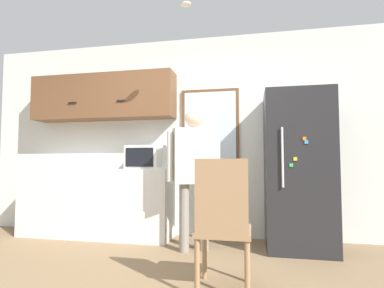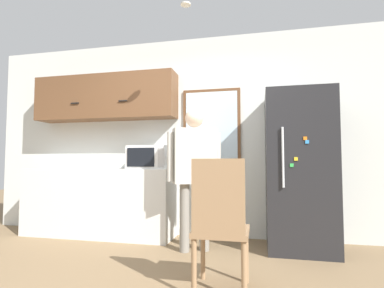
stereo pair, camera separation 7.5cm
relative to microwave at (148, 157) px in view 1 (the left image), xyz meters
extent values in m
cube|color=silver|center=(0.45, 0.34, 0.30)|extent=(6.00, 0.06, 2.70)
cube|color=silver|center=(-0.72, 0.03, -0.60)|extent=(2.05, 0.55, 0.90)
cube|color=brown|center=(-0.72, 0.14, 0.84)|extent=(2.05, 0.34, 0.62)
cube|color=black|center=(-1.08, -0.04, 0.75)|extent=(0.12, 0.01, 0.01)
cube|color=black|center=(-0.37, -0.04, 0.75)|extent=(0.12, 0.01, 0.01)
cube|color=white|center=(0.00, 0.00, 0.00)|extent=(0.51, 0.38, 0.30)
cube|color=black|center=(-0.05, -0.19, 0.00)|extent=(0.36, 0.01, 0.23)
cube|color=#B2B2B2|center=(0.21, -0.19, 0.00)|extent=(0.07, 0.01, 0.24)
cylinder|color=gray|center=(0.57, -0.41, -0.67)|extent=(0.11, 0.11, 0.75)
cylinder|color=gray|center=(0.78, -0.32, -0.67)|extent=(0.11, 0.11, 0.75)
cube|color=beige|center=(0.68, -0.37, 0.01)|extent=(0.52, 0.40, 0.62)
sphere|color=beige|center=(0.68, -0.37, 0.44)|extent=(0.21, 0.21, 0.21)
cylinder|color=beige|center=(0.43, -0.48, 0.00)|extent=(0.07, 0.07, 0.55)
cylinder|color=beige|center=(0.93, -0.25, 0.00)|extent=(0.07, 0.07, 0.55)
cube|color=#232326|center=(1.83, -0.06, -0.15)|extent=(0.73, 0.72, 1.79)
cylinder|color=silver|center=(1.63, -0.44, -0.01)|extent=(0.02, 0.02, 0.63)
cube|color=orange|center=(1.85, -0.42, 0.18)|extent=(0.04, 0.01, 0.04)
cube|color=yellow|center=(1.76, -0.42, -0.03)|extent=(0.04, 0.01, 0.04)
cube|color=#338CDB|center=(1.87, -0.42, 0.15)|extent=(0.04, 0.01, 0.04)
cube|color=green|center=(1.72, -0.42, -0.09)|extent=(0.04, 0.01, 0.04)
cube|color=#997551|center=(1.09, -1.30, -0.60)|extent=(0.42, 0.42, 0.04)
cylinder|color=#997551|center=(1.28, -1.12, -0.83)|extent=(0.04, 0.04, 0.43)
cylinder|color=#997551|center=(0.91, -1.12, -0.83)|extent=(0.04, 0.04, 0.43)
cylinder|color=#997551|center=(1.28, -1.48, -0.83)|extent=(0.04, 0.04, 0.43)
cylinder|color=#997551|center=(0.91, -1.48, -0.83)|extent=(0.04, 0.04, 0.43)
cube|color=#997551|center=(1.10, -1.49, -0.31)|extent=(0.39, 0.04, 0.55)
cube|color=brown|center=(0.77, 0.30, 0.43)|extent=(0.78, 0.04, 0.98)
cube|color=silver|center=(0.77, 0.28, 0.43)|extent=(0.70, 0.01, 0.90)
cylinder|color=white|center=(0.64, -0.64, 1.63)|extent=(0.11, 0.11, 0.01)
camera|label=1|loc=(1.32, -3.68, -0.06)|focal=28.00mm
camera|label=2|loc=(1.39, -3.67, -0.06)|focal=28.00mm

